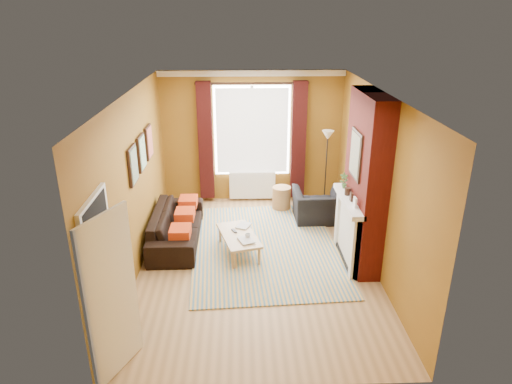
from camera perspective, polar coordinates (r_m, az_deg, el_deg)
ground at (r=7.75m, az=0.06°, el=-8.61°), size 5.50×5.50×0.00m
room_walls at (r=7.46m, az=4.81°, el=1.80°), size 3.82×5.54×2.83m
striped_rug at (r=8.17m, az=1.11°, el=-6.82°), size 2.72×3.64×0.02m
sofa at (r=8.37m, az=-9.91°, el=-4.16°), size 0.82×2.08×0.60m
armchair at (r=9.11m, az=7.85°, el=-1.71°), size 1.00×0.88×0.64m
coffee_table at (r=7.84m, az=-2.19°, el=-5.57°), size 0.81×1.19×0.36m
wicker_stool at (r=9.61m, az=3.21°, el=-0.74°), size 0.40×0.40×0.48m
floor_lamp at (r=9.44m, az=8.89°, el=5.52°), size 0.27×0.27×1.67m
book_a at (r=7.56m, az=-2.03°, el=-6.20°), size 0.32×0.36×0.03m
book_b at (r=8.14m, az=-2.20°, el=-4.09°), size 0.31×0.34×0.02m
mug at (r=7.66m, az=-1.05°, el=-5.54°), size 0.13×0.13×0.09m
tv_remote at (r=7.92m, az=-2.75°, el=-4.87°), size 0.11×0.15×0.02m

